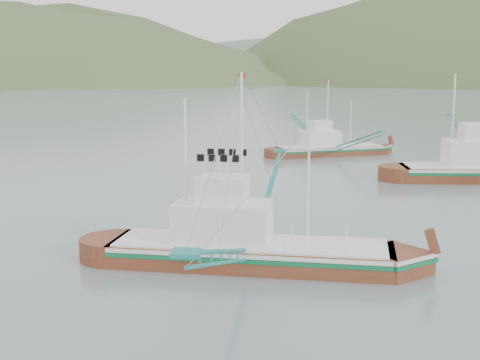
# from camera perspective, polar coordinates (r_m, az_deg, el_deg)

# --- Properties ---
(ground) EXTENTS (1200.00, 1200.00, 0.00)m
(ground) POSITION_cam_1_polar(r_m,az_deg,el_deg) (34.91, -1.04, -6.83)
(ground) COLOR slate
(ground) RESTS_ON ground
(main_boat) EXTENTS (14.41, 25.70, 10.41)m
(main_boat) POSITION_cam_1_polar(r_m,az_deg,el_deg) (33.59, 0.52, -4.86)
(main_boat) COLOR #612A14
(main_boat) RESTS_ON ground
(bg_boat_far) EXTENTS (12.71, 21.44, 9.11)m
(bg_boat_far) POSITION_cam_1_polar(r_m,az_deg,el_deg) (76.14, 7.66, 3.48)
(bg_boat_far) COLOR #612A14
(bg_boat_far) RESTS_ON ground
(headland_left) EXTENTS (448.00, 308.00, 210.00)m
(headland_left) POSITION_cam_1_polar(r_m,az_deg,el_deg) (434.32, -19.23, 7.81)
(headland_left) COLOR #42562C
(headland_left) RESTS_ON ground
(ridge_distant) EXTENTS (960.00, 400.00, 240.00)m
(ridge_distant) POSITION_cam_1_polar(r_m,az_deg,el_deg) (593.87, 8.63, 8.58)
(ridge_distant) COLOR slate
(ridge_distant) RESTS_ON ground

